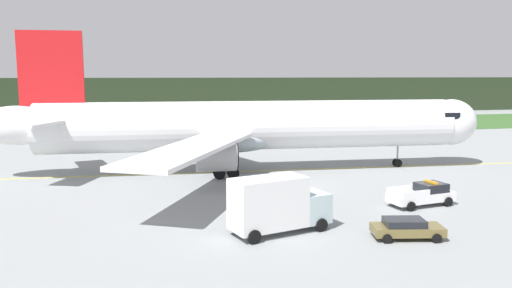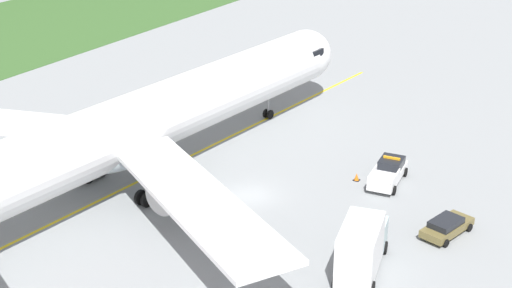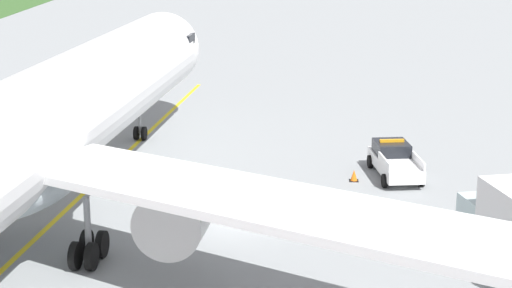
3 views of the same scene
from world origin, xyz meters
name	(u,v)px [view 1 (image 1 of 3)]	position (x,y,z in m)	size (l,w,h in m)	color
ground	(292,189)	(0.00, 0.00, 0.00)	(320.00, 320.00, 0.00)	gray
grass_verge	(205,128)	(0.00, 55.21, 0.02)	(320.00, 31.32, 0.04)	#355C29
distant_tree_line	(187,96)	(0.00, 87.93, 4.85)	(288.00, 6.30, 9.70)	#25321E
taxiway_centerline_main	(252,171)	(-1.58, 9.06, 0.00)	(70.83, 0.30, 0.01)	yellow
airliner	(247,127)	(-2.18, 9.11, 4.91)	(54.15, 43.76, 14.77)	silver
ops_pickup_truck	(423,194)	(8.38, -8.27, 0.90)	(5.69, 2.94, 1.94)	white
catering_truck	(277,204)	(-5.06, -12.20, 1.97)	(7.22, 4.14, 3.96)	#AFC7CA
staff_car	(406,228)	(2.69, -15.31, 0.70)	(4.75, 2.82, 1.30)	brown
apron_cone	(395,196)	(7.23, -5.95, 0.31)	(0.51, 0.51, 0.65)	black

